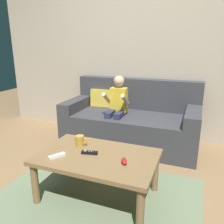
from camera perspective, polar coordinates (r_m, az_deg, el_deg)
ground_plane at (r=2.13m, az=-7.07°, el=-21.32°), size 9.00×9.00×0.00m
wall_back at (r=3.34m, az=7.01°, el=15.39°), size 4.50×0.05×2.50m
couch at (r=3.12m, az=4.71°, el=-2.44°), size 1.74×0.80×0.84m
person_seated_on_couch at (r=2.94m, az=1.14°, el=1.25°), size 0.29×0.36×0.92m
coffee_table at (r=2.01m, az=-3.64°, el=-12.00°), size 1.00×0.64×0.40m
area_rug at (r=2.19m, az=-3.47°, el=-19.91°), size 1.76×1.20×0.01m
game_remote_white_near_edge at (r=1.99m, az=-13.50°, el=-10.49°), size 0.11×0.14×0.03m
nunchuk_red at (r=1.84m, az=3.00°, el=-12.04°), size 0.08×0.10×0.05m
game_remote_black_far_corner at (r=2.00m, az=-5.59°, el=-9.96°), size 0.14×0.07×0.03m
coffee_mug at (r=2.15m, az=-7.90°, el=-7.04°), size 0.12×0.08×0.09m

